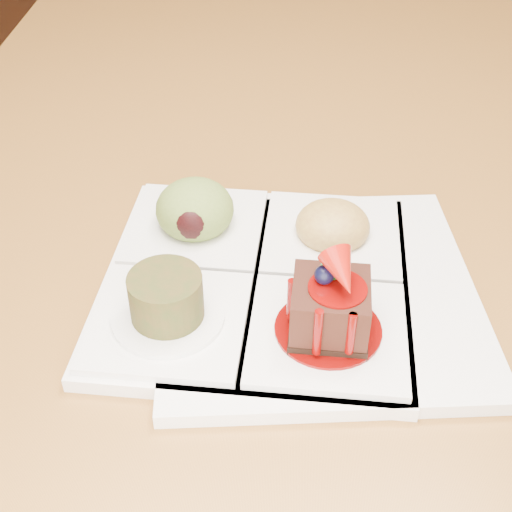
{
  "coord_description": "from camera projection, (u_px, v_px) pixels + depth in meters",
  "views": [
    {
      "loc": [
        -0.11,
        -0.73,
        1.14
      ],
      "look_at": [
        -0.13,
        -0.29,
        0.79
      ],
      "focal_mm": 50.0,
      "sensor_mm": 36.0,
      "label": 1
    }
  ],
  "objects": [
    {
      "name": "second_plate",
      "position": [
        319.0,
        292.0,
        0.58
      ],
      "size": [
        0.27,
        0.27,
        0.01
      ],
      "primitive_type": "cube",
      "rotation": [
        0.0,
        0.0,
        0.09
      ],
      "color": "white",
      "rests_on": "dining_table"
    },
    {
      "name": "dining_table",
      "position": [
        374.0,
        171.0,
        0.85
      ],
      "size": [
        1.0,
        1.8,
        0.75
      ],
      "color": "brown",
      "rests_on": "ground"
    },
    {
      "name": "sampler_plate",
      "position": [
        254.0,
        268.0,
        0.58
      ],
      "size": [
        0.26,
        0.26,
        0.1
      ],
      "rotation": [
        0.0,
        0.0,
        -0.06
      ],
      "color": "white",
      "rests_on": "dining_table"
    },
    {
      "name": "ground",
      "position": [
        334.0,
        493.0,
        1.28
      ],
      "size": [
        6.0,
        6.0,
        0.0
      ],
      "primitive_type": "plane",
      "color": "#4E2C16"
    }
  ]
}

